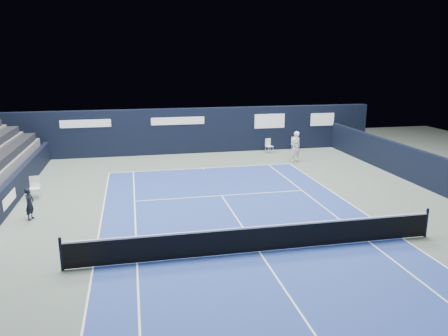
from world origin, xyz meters
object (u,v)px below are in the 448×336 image
at_px(tennis_net, 260,238).
at_px(tennis_player, 296,146).
at_px(folding_chair_back_a, 268,143).
at_px(folding_chair_back_b, 295,143).
at_px(line_judge_chair, 35,186).

relative_size(tennis_net, tennis_player, 6.62).
height_order(folding_chair_back_a, tennis_net, tennis_net).
xyz_separation_m(folding_chair_back_a, tennis_player, (0.87, -2.94, 0.31)).
bearing_deg(folding_chair_back_a, tennis_player, -90.15).
height_order(folding_chair_back_b, line_judge_chair, line_judge_chair).
xyz_separation_m(folding_chair_back_a, line_judge_chair, (-13.89, -7.46, -0.07)).
distance_m(folding_chair_back_b, line_judge_chair, 17.54).
bearing_deg(tennis_net, folding_chair_back_b, 65.10).
height_order(folding_chair_back_a, folding_chair_back_b, folding_chair_back_b).
height_order(folding_chair_back_a, line_judge_chair, line_judge_chair).
relative_size(folding_chair_back_a, line_judge_chair, 0.96).
bearing_deg(tennis_net, line_judge_chair, 137.56).
relative_size(folding_chair_back_b, tennis_net, 0.08).
relative_size(folding_chair_back_b, tennis_player, 0.53).
bearing_deg(tennis_player, folding_chair_back_b, 69.63).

